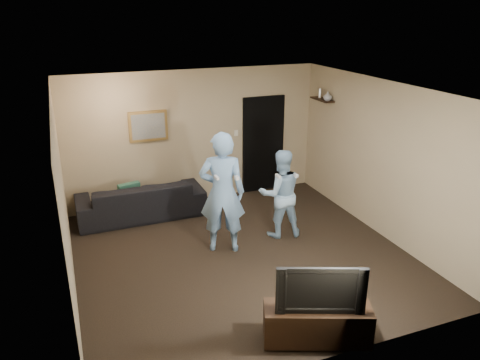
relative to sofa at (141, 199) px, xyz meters
name	(u,v)px	position (x,y,z in m)	size (l,w,h in m)	color
ground	(242,255)	(1.21, -2.04, -0.34)	(5.00, 5.00, 0.00)	black
ceiling	(242,90)	(1.21, -2.04, 2.26)	(5.00, 5.00, 0.04)	silver
wall_back	(195,137)	(1.21, 0.46, 0.96)	(5.00, 0.04, 2.60)	tan
wall_front	(331,257)	(1.21, -4.54, 0.96)	(5.00, 0.04, 2.60)	tan
wall_left	(64,202)	(-1.29, -2.04, 0.96)	(0.04, 5.00, 2.60)	tan
wall_right	(381,159)	(3.71, -2.04, 0.96)	(0.04, 5.00, 2.60)	tan
sofa	(141,199)	(0.00, 0.00, 0.00)	(2.30, 0.90, 0.67)	black
throw_pillow	(129,194)	(-0.20, 0.00, 0.14)	(0.40, 0.13, 0.40)	#184838
painting_frame	(148,126)	(0.31, 0.43, 1.26)	(0.72, 0.05, 0.57)	olive
painting_canvas	(148,126)	(0.31, 0.41, 1.26)	(0.62, 0.01, 0.47)	slate
doorway	(263,144)	(2.66, 0.43, 0.66)	(0.90, 0.06, 2.00)	black
light_switch	(236,133)	(2.06, 0.43, 0.96)	(0.08, 0.02, 0.12)	silver
wall_shelf	(322,100)	(3.60, -0.24, 1.65)	(0.20, 0.60, 0.03)	black
shelf_vase	(328,96)	(3.60, -0.43, 1.75)	(0.16, 0.16, 0.17)	#B8B9BE
shelf_figurine	(320,93)	(3.60, -0.14, 1.76)	(0.06, 0.06, 0.18)	silver
tv_console	(317,324)	(1.28, -4.25, -0.09)	(1.23, 0.40, 0.44)	black
television	(320,286)	(1.28, -4.25, 0.42)	(1.00, 0.13, 0.58)	black
wii_player_left	(222,193)	(1.00, -1.74, 0.64)	(0.83, 0.69, 1.95)	#7BA7D6
wii_player_right	(280,193)	(2.07, -1.61, 0.42)	(0.83, 0.69, 1.52)	#9AC2E1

